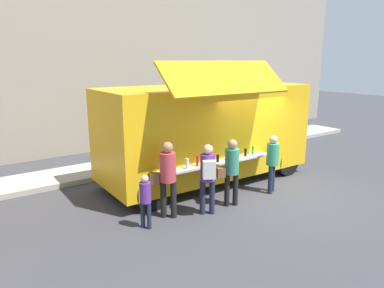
{
  "coord_description": "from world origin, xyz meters",
  "views": [
    {
      "loc": [
        -7.0,
        -6.16,
        3.52
      ],
      "look_at": [
        -1.49,
        1.47,
        1.3
      ],
      "focal_mm": 33.3,
      "sensor_mm": 36.0,
      "label": 1
    }
  ],
  "objects_px": {
    "child_near_queue": "(145,197)",
    "customer_rear_waiting": "(167,173)",
    "customer_mid_with_backpack": "(208,173)",
    "customer_extra_browsing": "(273,159)",
    "customer_front_ordering": "(231,167)",
    "food_truck_main": "(207,130)",
    "trash_bin": "(244,136)"
  },
  "relations": [
    {
      "from": "child_near_queue",
      "to": "customer_rear_waiting",
      "type": "bearing_deg",
      "value": -14.46
    },
    {
      "from": "customer_mid_with_backpack",
      "to": "customer_extra_browsing",
      "type": "xyz_separation_m",
      "value": [
        2.3,
        0.11,
        -0.07
      ]
    },
    {
      "from": "customer_front_ordering",
      "to": "customer_extra_browsing",
      "type": "height_order",
      "value": "customer_front_ordering"
    },
    {
      "from": "food_truck_main",
      "to": "customer_mid_with_backpack",
      "type": "xyz_separation_m",
      "value": [
        -1.49,
        -1.94,
        -0.51
      ]
    },
    {
      "from": "customer_rear_waiting",
      "to": "child_near_queue",
      "type": "bearing_deg",
      "value": 147.57
    },
    {
      "from": "customer_extra_browsing",
      "to": "customer_front_ordering",
      "type": "bearing_deg",
      "value": 65.19
    },
    {
      "from": "food_truck_main",
      "to": "customer_mid_with_backpack",
      "type": "relative_size",
      "value": 3.72
    },
    {
      "from": "food_truck_main",
      "to": "trash_bin",
      "type": "height_order",
      "value": "food_truck_main"
    },
    {
      "from": "customer_front_ordering",
      "to": "child_near_queue",
      "type": "height_order",
      "value": "customer_front_ordering"
    },
    {
      "from": "food_truck_main",
      "to": "trash_bin",
      "type": "distance_m",
      "value": 4.54
    },
    {
      "from": "customer_rear_waiting",
      "to": "customer_extra_browsing",
      "type": "bearing_deg",
      "value": -53.72
    },
    {
      "from": "trash_bin",
      "to": "customer_front_ordering",
      "type": "height_order",
      "value": "customer_front_ordering"
    },
    {
      "from": "food_truck_main",
      "to": "customer_extra_browsing",
      "type": "xyz_separation_m",
      "value": [
        0.81,
        -1.83,
        -0.59
      ]
    },
    {
      "from": "customer_front_ordering",
      "to": "customer_extra_browsing",
      "type": "relative_size",
      "value": 1.06
    },
    {
      "from": "customer_front_ordering",
      "to": "customer_mid_with_backpack",
      "type": "relative_size",
      "value": 1.0
    },
    {
      "from": "customer_mid_with_backpack",
      "to": "customer_rear_waiting",
      "type": "relative_size",
      "value": 0.94
    },
    {
      "from": "food_truck_main",
      "to": "customer_rear_waiting",
      "type": "relative_size",
      "value": 3.51
    },
    {
      "from": "customer_front_ordering",
      "to": "customer_rear_waiting",
      "type": "bearing_deg",
      "value": 100.21
    },
    {
      "from": "food_truck_main",
      "to": "customer_rear_waiting",
      "type": "xyz_separation_m",
      "value": [
        -2.32,
        -1.53,
        -0.49
      ]
    },
    {
      "from": "food_truck_main",
      "to": "trash_bin",
      "type": "xyz_separation_m",
      "value": [
        3.76,
        2.32,
        -1.03
      ]
    },
    {
      "from": "customer_rear_waiting",
      "to": "food_truck_main",
      "type": "bearing_deg",
      "value": -14.81
    },
    {
      "from": "trash_bin",
      "to": "customer_front_ordering",
      "type": "xyz_separation_m",
      "value": [
        -4.46,
        -4.18,
        0.49
      ]
    },
    {
      "from": "food_truck_main",
      "to": "customer_front_ordering",
      "type": "xyz_separation_m",
      "value": [
        -0.7,
        -1.86,
        -0.54
      ]
    },
    {
      "from": "trash_bin",
      "to": "customer_mid_with_backpack",
      "type": "bearing_deg",
      "value": -140.9
    },
    {
      "from": "customer_extra_browsing",
      "to": "customer_mid_with_backpack",
      "type": "bearing_deg",
      "value": 66.94
    },
    {
      "from": "customer_mid_with_backpack",
      "to": "child_near_queue",
      "type": "relative_size",
      "value": 1.4
    },
    {
      "from": "trash_bin",
      "to": "customer_rear_waiting",
      "type": "relative_size",
      "value": 0.57
    },
    {
      "from": "food_truck_main",
      "to": "customer_mid_with_backpack",
      "type": "bearing_deg",
      "value": -126.03
    },
    {
      "from": "customer_mid_with_backpack",
      "to": "child_near_queue",
      "type": "distance_m",
      "value": 1.55
    },
    {
      "from": "customer_mid_with_backpack",
      "to": "customer_rear_waiting",
      "type": "distance_m",
      "value": 0.93
    },
    {
      "from": "customer_extra_browsing",
      "to": "trash_bin",
      "type": "bearing_deg",
      "value": -61.27
    },
    {
      "from": "customer_front_ordering",
      "to": "food_truck_main",
      "type": "bearing_deg",
      "value": 1.1
    }
  ]
}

